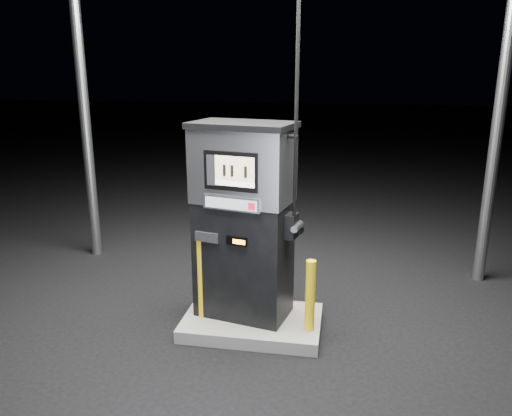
# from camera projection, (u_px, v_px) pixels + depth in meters

# --- Properties ---
(ground) EXTENTS (80.00, 80.00, 0.00)m
(ground) POSITION_uv_depth(u_px,v_px,m) (252.00, 328.00, 5.92)
(ground) COLOR black
(ground) RESTS_ON ground
(pump_island) EXTENTS (1.60, 1.00, 0.15)m
(pump_island) POSITION_uv_depth(u_px,v_px,m) (252.00, 322.00, 5.90)
(pump_island) COLOR slate
(pump_island) RESTS_ON ground
(fuel_dispenser) EXTENTS (1.31, 0.89, 4.70)m
(fuel_dispenser) POSITION_uv_depth(u_px,v_px,m) (244.00, 220.00, 5.67)
(fuel_dispenser) COLOR black
(fuel_dispenser) RESTS_ON pump_island
(bollard_left) EXTENTS (0.14, 0.14, 0.98)m
(bollard_left) POSITION_uv_depth(u_px,v_px,m) (202.00, 277.00, 5.79)
(bollard_left) COLOR yellow
(bollard_left) RESTS_ON pump_island
(bollard_right) EXTENTS (0.13, 0.13, 0.83)m
(bollard_right) POSITION_uv_depth(u_px,v_px,m) (310.00, 296.00, 5.48)
(bollard_right) COLOR yellow
(bollard_right) RESTS_ON pump_island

